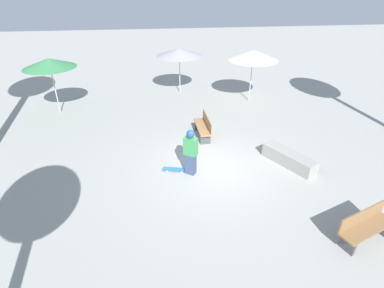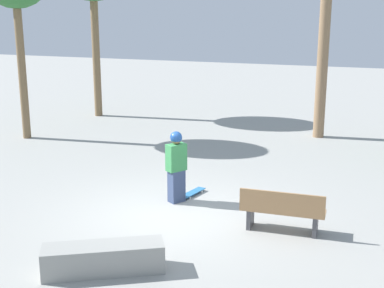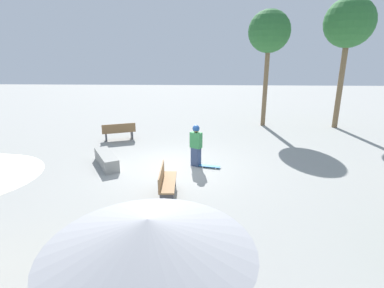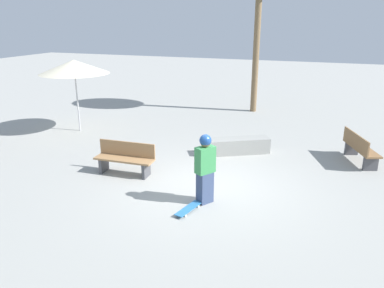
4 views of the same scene
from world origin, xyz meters
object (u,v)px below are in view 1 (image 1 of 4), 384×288
object	(u,v)px
concrete_ledge	(289,158)
shade_umbrella_grey	(179,52)
bench_far	(365,226)
bench_near	(204,127)
shade_umbrella_cream	(253,55)
skater_main	(191,151)
skateboard	(175,169)
shade_umbrella_green	(49,63)

from	to	relation	value
concrete_ledge	shade_umbrella_grey	world-z (taller)	shade_umbrella_grey
bench_far	concrete_ledge	bearing A→B (deg)	-103.38
bench_near	shade_umbrella_cream	bearing A→B (deg)	-41.81
skater_main	concrete_ledge	distance (m)	3.48
bench_far	shade_umbrella_cream	bearing A→B (deg)	-110.41
skater_main	skateboard	bearing A→B (deg)	12.68
concrete_ledge	shade_umbrella_green	xyz separation A→B (m)	(-9.02, 5.62, 2.11)
bench_far	shade_umbrella_grey	world-z (taller)	shade_umbrella_grey
skateboard	bench_near	bearing A→B (deg)	-106.75
shade_umbrella_green	concrete_ledge	bearing A→B (deg)	-31.93
bench_far	skateboard	bearing A→B (deg)	-59.81
bench_near	shade_umbrella_grey	xyz separation A→B (m)	(-0.50, 5.32, 1.76)
skateboard	shade_umbrella_grey	size ratio (longest dim) A/B	0.33
skateboard	shade_umbrella_green	distance (m)	7.86
concrete_ledge	shade_umbrella_green	distance (m)	10.84
skateboard	shade_umbrella_cream	bearing A→B (deg)	-112.49
skateboard	shade_umbrella_green	world-z (taller)	shade_umbrella_green
skateboard	bench_near	size ratio (longest dim) A/B	0.51
skater_main	bench_far	xyz separation A→B (m)	(3.88, -3.35, -0.44)
skateboard	shade_umbrella_green	bearing A→B (deg)	-34.02
skater_main	shade_umbrella_green	distance (m)	8.15
bench_near	shade_umbrella_cream	xyz separation A→B (m)	(2.96, 3.64, 1.91)
bench_far	shade_umbrella_green	size ratio (longest dim) A/B	0.65
concrete_ledge	bench_far	bearing A→B (deg)	-82.41
skateboard	skater_main	bearing A→B (deg)	173.35
concrete_ledge	shade_umbrella_green	world-z (taller)	shade_umbrella_green
concrete_ledge	shade_umbrella_grey	distance (m)	8.54
skater_main	shade_umbrella_grey	distance (m)	7.94
bench_far	shade_umbrella_cream	distance (m)	9.69
skater_main	shade_umbrella_cream	xyz separation A→B (m)	(3.79, 6.14, 1.47)
skater_main	shade_umbrella_green	xyz separation A→B (m)	(-5.60, 5.72, 1.49)
concrete_ledge	shade_umbrella_cream	xyz separation A→B (m)	(0.37, 6.04, 2.10)
skater_main	concrete_ledge	bearing A→B (deg)	-145.55
concrete_ledge	bench_near	size ratio (longest dim) A/B	1.21
shade_umbrella_green	shade_umbrella_grey	size ratio (longest dim) A/B	1.04
shade_umbrella_grey	bench_far	bearing A→B (deg)	-72.36
bench_near	concrete_ledge	bearing A→B (deg)	-135.45
skater_main	bench_near	xyz separation A→B (m)	(0.83, 2.51, -0.44)
bench_near	bench_far	bearing A→B (deg)	-155.10
bench_far	shade_umbrella_green	distance (m)	13.27
bench_near	shade_umbrella_cream	world-z (taller)	shade_umbrella_cream
skateboard	shade_umbrella_cream	distance (m)	7.69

